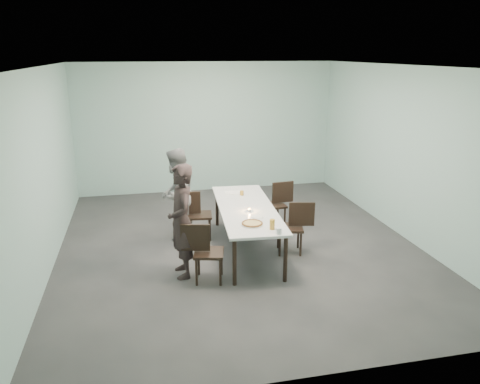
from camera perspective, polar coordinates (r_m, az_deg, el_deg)
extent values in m
plane|color=#333335|center=(8.14, -0.19, -6.51)|extent=(7.00, 7.00, 0.00)
cube|color=#9EC7C1|center=(11.06, -4.06, 7.80)|extent=(6.00, 0.02, 3.00)
cube|color=#9EC7C1|center=(4.47, 9.36, -6.10)|extent=(6.00, 0.02, 3.00)
cube|color=#9EC7C1|center=(7.64, -22.77, 2.46)|extent=(0.02, 7.00, 3.00)
cube|color=#9EC7C1|center=(8.79, 19.35, 4.56)|extent=(0.02, 7.00, 3.00)
cube|color=white|center=(7.48, -0.21, 15.10)|extent=(6.00, 7.00, 0.02)
cube|color=white|center=(7.72, 0.80, -2.03)|extent=(1.07, 2.65, 0.04)
cylinder|color=black|center=(6.69, -0.67, -8.57)|extent=(0.06, 0.06, 0.71)
cylinder|color=black|center=(8.94, -2.81, -1.92)|extent=(0.06, 0.06, 0.71)
cylinder|color=black|center=(6.82, 5.56, -8.13)|extent=(0.06, 0.06, 0.71)
cylinder|color=black|center=(9.04, 1.86, -1.70)|extent=(0.06, 0.06, 0.71)
cube|color=black|center=(6.81, -3.81, -7.43)|extent=(0.50, 0.50, 0.04)
cube|color=black|center=(6.74, -5.47, -5.54)|extent=(0.42, 0.13, 0.40)
cylinder|color=black|center=(6.77, -5.33, -9.73)|extent=(0.04, 0.04, 0.41)
cylinder|color=black|center=(7.08, -5.06, -8.51)|extent=(0.04, 0.04, 0.41)
cylinder|color=black|center=(6.75, -2.42, -9.78)|extent=(0.04, 0.04, 0.41)
cylinder|color=black|center=(7.05, -2.28, -8.54)|extent=(0.04, 0.04, 0.41)
cube|color=black|center=(8.33, -4.93, -2.84)|extent=(0.47, 0.47, 0.04)
cube|color=black|center=(8.26, -6.29, -1.30)|extent=(0.42, 0.09, 0.40)
cylinder|color=black|center=(8.25, -6.06, -4.74)|extent=(0.04, 0.04, 0.41)
cylinder|color=black|center=(8.57, -6.04, -3.90)|extent=(0.04, 0.04, 0.41)
cylinder|color=black|center=(8.26, -3.69, -4.67)|extent=(0.04, 0.04, 0.41)
cylinder|color=black|center=(8.57, -3.76, -3.84)|extent=(0.04, 0.04, 0.41)
cube|color=black|center=(7.77, 6.07, -4.36)|extent=(0.50, 0.50, 0.04)
cube|color=black|center=(7.71, 7.53, -2.68)|extent=(0.42, 0.13, 0.40)
cylinder|color=black|center=(8.03, 7.11, -5.41)|extent=(0.04, 0.04, 0.41)
cylinder|color=black|center=(7.72, 7.41, -6.36)|extent=(0.04, 0.04, 0.41)
cylinder|color=black|center=(7.99, 4.68, -5.43)|extent=(0.04, 0.04, 0.41)
cylinder|color=black|center=(7.68, 4.88, -6.39)|extent=(0.04, 0.04, 0.41)
cube|color=black|center=(8.86, 4.07, -1.61)|extent=(0.46, 0.46, 0.04)
cube|color=black|center=(8.86, 5.24, -0.01)|extent=(0.42, 0.08, 0.40)
cylinder|color=black|center=(9.14, 4.62, -2.52)|extent=(0.04, 0.04, 0.41)
cylinder|color=black|center=(8.85, 5.48, -3.21)|extent=(0.04, 0.04, 0.41)
cylinder|color=black|center=(9.02, 2.63, -2.75)|extent=(0.04, 0.04, 0.41)
cylinder|color=black|center=(8.72, 3.43, -3.46)|extent=(0.04, 0.04, 0.41)
imported|color=black|center=(6.86, -7.13, -3.56)|extent=(0.47, 0.66, 1.70)
imported|color=gray|center=(8.30, -7.74, -0.25)|extent=(0.86, 0.96, 1.62)
cylinder|color=white|center=(6.96, 1.50, -3.96)|extent=(0.34, 0.34, 0.01)
cylinder|color=#D8B77B|center=(6.95, 1.50, -3.86)|extent=(0.30, 0.30, 0.01)
torus|color=brown|center=(6.95, 1.50, -3.82)|extent=(0.32, 0.32, 0.03)
cylinder|color=white|center=(7.27, 2.09, -3.04)|extent=(0.18, 0.18, 0.01)
cylinder|color=#BF8B29|center=(6.78, 3.95, -3.96)|extent=(0.08, 0.08, 0.15)
cylinder|color=silver|center=(6.63, 4.75, -4.74)|extent=(0.08, 0.08, 0.09)
cylinder|color=silver|center=(7.52, 1.13, -2.25)|extent=(0.06, 0.06, 0.03)
cylinder|color=orange|center=(7.51, 1.13, -2.08)|extent=(0.04, 0.04, 0.01)
cylinder|color=#BF8B29|center=(8.36, 0.22, -0.11)|extent=(0.07, 0.07, 0.08)
cube|color=silver|center=(8.51, -0.87, -0.06)|extent=(0.31, 0.24, 0.01)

